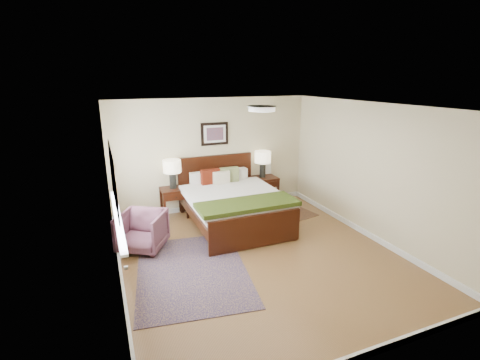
% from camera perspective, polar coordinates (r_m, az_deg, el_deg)
% --- Properties ---
extents(floor, '(5.00, 5.00, 0.00)m').
position_cam_1_polar(floor, '(6.07, 3.17, -12.22)').
color(floor, brown).
rests_on(floor, ground).
extents(back_wall, '(4.50, 0.04, 2.50)m').
position_cam_1_polar(back_wall, '(7.83, -4.52, 4.18)').
color(back_wall, '#C7B890').
rests_on(back_wall, ground).
extents(front_wall, '(4.50, 0.04, 2.50)m').
position_cam_1_polar(front_wall, '(3.66, 20.78, -11.71)').
color(front_wall, '#C7B890').
rests_on(front_wall, ground).
extents(left_wall, '(0.04, 5.00, 2.50)m').
position_cam_1_polar(left_wall, '(5.08, -20.27, -3.69)').
color(left_wall, '#C7B890').
rests_on(left_wall, ground).
extents(right_wall, '(0.04, 5.00, 2.50)m').
position_cam_1_polar(right_wall, '(6.82, 20.70, 1.30)').
color(right_wall, '#C7B890').
rests_on(right_wall, ground).
extents(ceiling, '(4.50, 5.00, 0.02)m').
position_cam_1_polar(ceiling, '(5.34, 3.60, 12.02)').
color(ceiling, white).
rests_on(ceiling, back_wall).
extents(window, '(0.11, 2.72, 1.32)m').
position_cam_1_polar(window, '(5.71, -20.18, -0.16)').
color(window, silver).
rests_on(window, left_wall).
extents(door, '(0.06, 1.00, 2.18)m').
position_cam_1_polar(door, '(3.56, -18.31, -15.55)').
color(door, silver).
rests_on(door, ground).
extents(ceil_fixture, '(0.44, 0.44, 0.08)m').
position_cam_1_polar(ceil_fixture, '(5.34, 3.59, 11.65)').
color(ceil_fixture, white).
rests_on(ceil_fixture, ceiling).
extents(bed, '(1.86, 2.26, 1.22)m').
position_cam_1_polar(bed, '(7.02, -1.23, -3.09)').
color(bed, '#371508').
rests_on(bed, ground).
extents(wall_art, '(0.62, 0.05, 0.50)m').
position_cam_1_polar(wall_art, '(7.73, -4.18, 7.57)').
color(wall_art, black).
rests_on(wall_art, back_wall).
extents(nightstand_left, '(0.54, 0.49, 0.64)m').
position_cam_1_polar(nightstand_left, '(7.56, -10.81, -2.29)').
color(nightstand_left, '#371508').
rests_on(nightstand_left, ground).
extents(nightstand_right, '(0.67, 0.50, 0.66)m').
position_cam_1_polar(nightstand_right, '(8.24, 3.71, -1.25)').
color(nightstand_right, '#371508').
rests_on(nightstand_right, ground).
extents(lamp_left, '(0.37, 0.37, 0.61)m').
position_cam_1_polar(lamp_left, '(7.42, -11.07, 1.88)').
color(lamp_left, black).
rests_on(lamp_left, nightstand_left).
extents(lamp_right, '(0.37, 0.37, 0.61)m').
position_cam_1_polar(lamp_right, '(8.07, 3.76, 3.46)').
color(lamp_right, black).
rests_on(lamp_right, nightstand_right).
extents(armchair, '(1.02, 1.02, 0.69)m').
position_cam_1_polar(armchair, '(6.34, -15.78, -8.09)').
color(armchair, brown).
rests_on(armchair, ground).
extents(rug_persian, '(1.99, 2.57, 0.01)m').
position_cam_1_polar(rug_persian, '(5.67, -7.85, -14.54)').
color(rug_persian, '#0C0B3A').
rests_on(rug_persian, ground).
extents(rug_navy, '(1.09, 1.42, 0.01)m').
position_cam_1_polar(rug_navy, '(8.01, 7.46, -4.94)').
color(rug_navy, black).
rests_on(rug_navy, ground).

